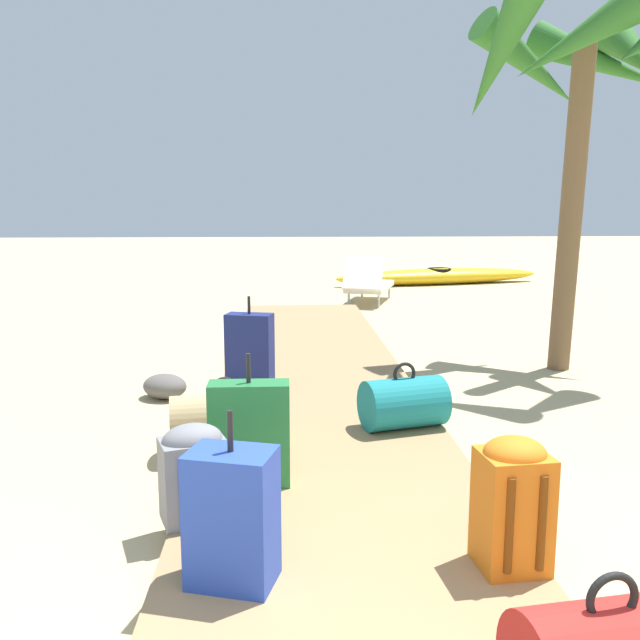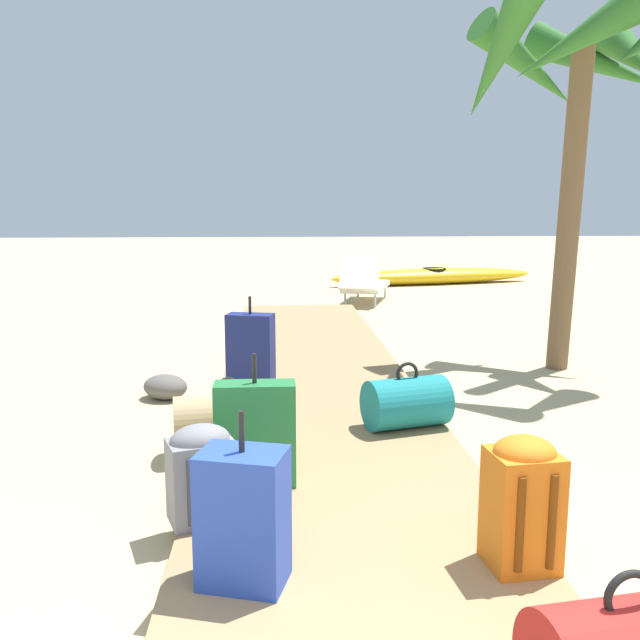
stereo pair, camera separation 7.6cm
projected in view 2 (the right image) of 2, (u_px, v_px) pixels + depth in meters
ground_plane at (326, 428)px, 4.84m from camera, size 60.00×60.00×0.00m
boardwalk at (318, 388)px, 5.74m from camera, size 1.63×9.24×0.08m
suitcase_blue at (243, 518)px, 2.67m from camera, size 0.39×0.32×0.71m
suitcase_green at (255, 434)px, 3.63m from camera, size 0.43×0.17×0.72m
duffel_bag_teal at (407, 402)px, 4.58m from camera, size 0.62×0.48×0.46m
backpack_orange at (522, 499)px, 2.79m from camera, size 0.30×0.29×0.56m
suitcase_navy at (251, 352)px, 5.49m from camera, size 0.41×0.27×0.77m
backpack_grey at (201, 471)px, 3.20m from camera, size 0.36×0.31×0.48m
duffel_bag_tan at (229, 419)px, 4.27m from camera, size 0.72×0.42×0.43m
palm_tree_near_right at (577, 71)px, 6.11m from camera, size 2.15×2.27×3.50m
lounge_chair at (365, 283)px, 10.98m from camera, size 1.03×1.64×0.80m
kayak at (434, 276)px, 13.71m from camera, size 4.41×1.54×0.33m
rock_left_mid at (165, 387)px, 5.56m from camera, size 0.49×0.47×0.20m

